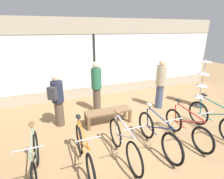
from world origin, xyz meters
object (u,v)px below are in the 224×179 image
at_px(bicycle_center_right, 157,134).
at_px(bicycle_far_right, 213,120).
at_px(customer_by_window, 160,83).
at_px(customer_mid_floor, 58,99).
at_px(bicycle_right, 186,128).
at_px(accessory_rack, 201,88).
at_px(bicycle_far_left, 35,162).
at_px(customer_near_rack, 96,86).
at_px(bicycle_left, 84,152).
at_px(bicycle_center_left, 123,143).
at_px(display_bench, 108,113).

height_order(bicycle_center_right, bicycle_far_right, bicycle_far_right).
bearing_deg(bicycle_center_right, customer_by_window, 53.73).
bearing_deg(customer_mid_floor, bicycle_right, -33.10).
distance_m(accessory_rack, customer_mid_floor, 5.08).
bearing_deg(customer_by_window, bicycle_far_left, -155.14).
height_order(customer_near_rack, customer_by_window, customer_by_window).
bearing_deg(customer_mid_floor, bicycle_far_left, -107.57).
height_order(bicycle_left, accessory_rack, accessory_rack).
bearing_deg(bicycle_right, customer_near_rack, 124.30).
height_order(bicycle_far_left, bicycle_center_right, bicycle_far_left).
xyz_separation_m(bicycle_left, customer_by_window, (3.23, 1.95, 0.57)).
relative_size(bicycle_far_left, accessory_rack, 0.98).
distance_m(bicycle_center_left, bicycle_far_right, 2.75).
relative_size(display_bench, customer_near_rack, 0.78).
xyz_separation_m(bicycle_far_left, customer_mid_floor, (0.61, 1.93, 0.44)).
xyz_separation_m(bicycle_left, bicycle_center_right, (1.79, -0.02, 0.00)).
distance_m(bicycle_center_left, customer_by_window, 3.13).
xyz_separation_m(bicycle_right, customer_mid_floor, (-3.01, 1.96, 0.49)).
bearing_deg(bicycle_center_left, customer_mid_floor, 121.34).
xyz_separation_m(bicycle_far_left, bicycle_left, (0.93, -0.02, -0.02)).
distance_m(accessory_rack, customer_near_rack, 3.86).
xyz_separation_m(accessory_rack, customer_mid_floor, (-5.07, 0.43, 0.12)).
distance_m(bicycle_far_left, bicycle_center_right, 2.72).
bearing_deg(bicycle_right, customer_by_window, 74.36).
xyz_separation_m(accessory_rack, customer_near_rack, (-3.74, 0.93, 0.21)).
xyz_separation_m(customer_by_window, customer_mid_floor, (-3.56, -0.00, -0.10)).
bearing_deg(bicycle_far_left, bicycle_left, -1.42).
bearing_deg(customer_by_window, bicycle_center_right, -126.27).
distance_m(bicycle_right, customer_mid_floor, 3.62).
distance_m(bicycle_far_left, bicycle_left, 0.93).
height_order(bicycle_far_left, bicycle_center_left, bicycle_far_left).
bearing_deg(bicycle_far_left, bicycle_center_left, -1.66).
bearing_deg(bicycle_left, accessory_rack, 17.84).
xyz_separation_m(bicycle_center_left, bicycle_far_right, (2.75, 0.02, 0.00)).
bearing_deg(accessory_rack, bicycle_right, -143.25).
xyz_separation_m(bicycle_far_right, accessory_rack, (1.11, 1.53, 0.33)).
distance_m(bicycle_far_right, customer_mid_floor, 4.44).
relative_size(bicycle_far_left, customer_mid_floor, 1.10).
relative_size(bicycle_center_left, accessory_rack, 0.95).
xyz_separation_m(customer_near_rack, customer_by_window, (2.23, -0.50, 0.01)).
height_order(bicycle_center_left, customer_mid_floor, customer_mid_floor).
relative_size(bicycle_far_left, customer_near_rack, 0.98).
xyz_separation_m(bicycle_left, display_bench, (1.09, 1.54, -0.03)).
height_order(bicycle_far_left, customer_near_rack, customer_near_rack).
distance_m(bicycle_right, bicycle_far_right, 0.95).
xyz_separation_m(bicycle_far_right, customer_mid_floor, (-3.96, 1.96, 0.46)).
distance_m(bicycle_left, bicycle_center_right, 1.79).
bearing_deg(customer_mid_floor, customer_by_window, 0.06).
xyz_separation_m(bicycle_far_right, customer_near_rack, (-2.63, 2.46, 0.55)).
distance_m(bicycle_far_left, customer_mid_floor, 2.07).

